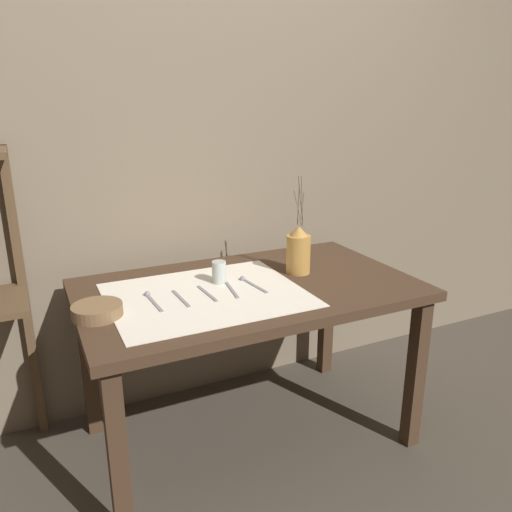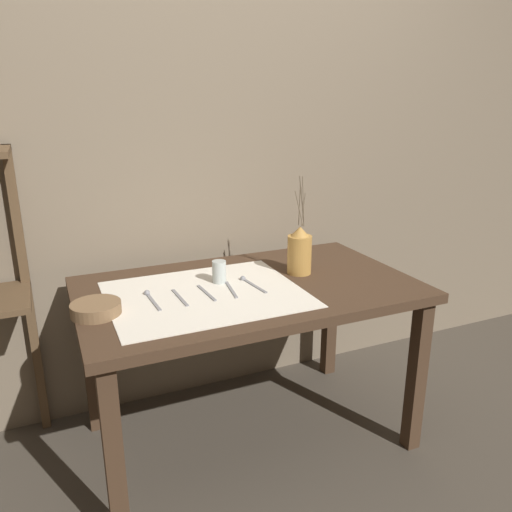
{
  "view_description": "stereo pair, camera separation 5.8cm",
  "coord_description": "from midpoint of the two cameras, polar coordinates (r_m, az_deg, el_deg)",
  "views": [
    {
      "loc": [
        -0.79,
        -1.73,
        1.45
      ],
      "look_at": [
        0.03,
        0.0,
        0.84
      ],
      "focal_mm": 35.0,
      "sensor_mm": 36.0,
      "label": 1
    },
    {
      "loc": [
        -0.74,
        -1.75,
        1.45
      ],
      "look_at": [
        0.03,
        0.0,
        0.84
      ],
      "focal_mm": 35.0,
      "sensor_mm": 36.0,
      "label": 2
    }
  ],
  "objects": [
    {
      "name": "ground_plane",
      "position": [
        2.39,
        -1.52,
        -19.83
      ],
      "size": [
        12.0,
        12.0,
        0.0
      ],
      "primitive_type": "plane",
      "color": "#473F35"
    },
    {
      "name": "stone_wall_back",
      "position": [
        2.39,
        -6.85,
        11.4
      ],
      "size": [
        7.0,
        0.06,
        2.4
      ],
      "color": "#7A6B56",
      "rests_on": "ground_plane"
    },
    {
      "name": "wooden_table",
      "position": [
        2.07,
        -1.66,
        -5.61
      ],
      "size": [
        1.36,
        0.8,
        0.72
      ],
      "color": "#422D1E",
      "rests_on": "ground_plane"
    },
    {
      "name": "linen_cloth",
      "position": [
        1.94,
        -6.52,
        -4.43
      ],
      "size": [
        0.74,
        0.6,
        0.0
      ],
      "color": "silver",
      "rests_on": "wooden_table"
    },
    {
      "name": "pitcher_with_flowers",
      "position": [
        2.15,
        4.1,
        0.56
      ],
      "size": [
        0.1,
        0.1,
        0.42
      ],
      "color": "#B7843D",
      "rests_on": "wooden_table"
    },
    {
      "name": "wooden_bowl",
      "position": [
        1.83,
        -18.56,
        -5.96
      ],
      "size": [
        0.17,
        0.17,
        0.04
      ],
      "color": "brown",
      "rests_on": "wooden_table"
    },
    {
      "name": "glass_tumbler_near",
      "position": [
        2.05,
        -5.06,
        -1.84
      ],
      "size": [
        0.06,
        0.06,
        0.09
      ],
      "color": "#B7C1BC",
      "rests_on": "wooden_table"
    },
    {
      "name": "spoon_outer",
      "position": [
        1.94,
        -12.87,
        -4.65
      ],
      "size": [
        0.03,
        0.19,
        0.02
      ],
      "color": "gray",
      "rests_on": "wooden_table"
    },
    {
      "name": "fork_inner",
      "position": [
        1.91,
        -9.44,
        -4.81
      ],
      "size": [
        0.02,
        0.18,
        0.0
      ],
      "color": "gray",
      "rests_on": "wooden_table"
    },
    {
      "name": "fork_outer",
      "position": [
        1.95,
        -6.45,
        -4.27
      ],
      "size": [
        0.02,
        0.18,
        0.0
      ],
      "color": "gray",
      "rests_on": "wooden_table"
    },
    {
      "name": "knife_center",
      "position": [
        1.97,
        -3.62,
        -3.88
      ],
      "size": [
        0.04,
        0.18,
        0.0
      ],
      "color": "gray",
      "rests_on": "wooden_table"
    },
    {
      "name": "spoon_inner",
      "position": [
        2.06,
        -1.77,
        -2.91
      ],
      "size": [
        0.04,
        0.19,
        0.02
      ],
      "color": "gray",
      "rests_on": "wooden_table"
    }
  ]
}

